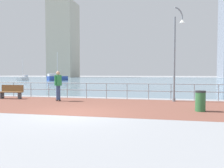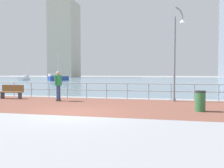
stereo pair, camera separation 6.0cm
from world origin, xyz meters
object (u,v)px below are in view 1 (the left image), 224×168
skateboarder (58,83)px  sailboat_ivory (57,78)px  lamppost (177,50)px  sailboat_blue (23,78)px  trash_bin (200,101)px  park_bench (11,92)px

skateboarder → sailboat_ivory: size_ratio=0.27×
lamppost → skateboarder: 7.47m
sailboat_ivory → sailboat_blue: bearing=-179.2°
sailboat_ivory → trash_bin: bearing=-56.9°
skateboarder → lamppost: bearing=11.5°
lamppost → skateboarder: bearing=-168.5°
lamppost → sailboat_blue: 49.59m
lamppost → sailboat_ivory: (-25.15, 36.21, -2.49)m
trash_bin → skateboarder: bearing=164.2°
skateboarder → sailboat_ivory: bearing=115.7°
skateboarder → trash_bin: size_ratio=1.97×
park_bench → sailboat_ivory: bearing=111.3°
sailboat_ivory → park_bench: bearing=-68.7°
trash_bin → sailboat_blue: 52.81m
lamppost → park_bench: (-10.71, -0.84, -2.65)m
skateboarder → trash_bin: bearing=-15.8°
skateboarder → trash_bin: 8.23m
trash_bin → park_bench: trash_bin is taller
trash_bin → lamppost: bearing=103.1°
skateboarder → park_bench: 3.77m
lamppost → skateboarder: (-7.04, -1.43, -2.02)m
skateboarder → park_bench: size_ratio=1.13×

